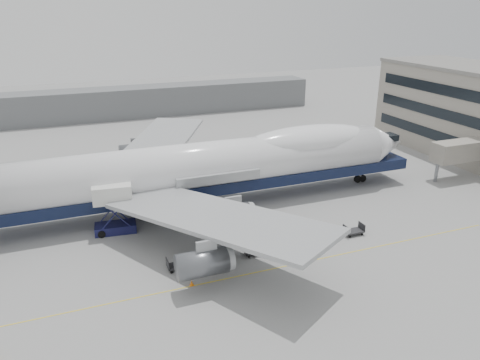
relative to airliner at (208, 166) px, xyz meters
name	(u,v)px	position (x,y,z in m)	size (l,w,h in m)	color
ground	(235,246)	(-0.64, -12.00, -5.62)	(260.00, 260.00, 0.00)	gray
apron_line	(256,272)	(-0.64, -18.00, -5.62)	(60.00, 0.15, 0.01)	gold
hangar	(89,105)	(-10.64, 58.00, -2.12)	(110.00, 8.00, 7.00)	slate
airliner	(208,166)	(0.00, 0.00, 0.00)	(67.00, 55.30, 19.98)	white
catering_truck	(113,205)	(-12.77, -3.48, -2.19)	(5.04, 3.73, 6.06)	#171846
traffic_cone	(192,283)	(-7.41, -17.86, -5.35)	(0.39, 0.39, 0.58)	orange
dolly_0	(178,265)	(-7.88, -14.49, -5.09)	(2.30, 1.35, 1.30)	#2D2D30
dolly_1	(217,257)	(-3.63, -14.49, -5.09)	(2.30, 1.35, 1.30)	#2D2D30
dolly_2	(254,250)	(0.63, -14.49, -5.09)	(2.30, 1.35, 1.30)	#2D2D30
dolly_3	(289,243)	(4.89, -14.49, -5.09)	(2.30, 1.35, 1.30)	#2D2D30
dolly_4	(322,237)	(9.14, -14.49, -5.09)	(2.30, 1.35, 1.30)	#2D2D30
dolly_5	(354,231)	(13.40, -14.49, -5.09)	(2.30, 1.35, 1.30)	#2D2D30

